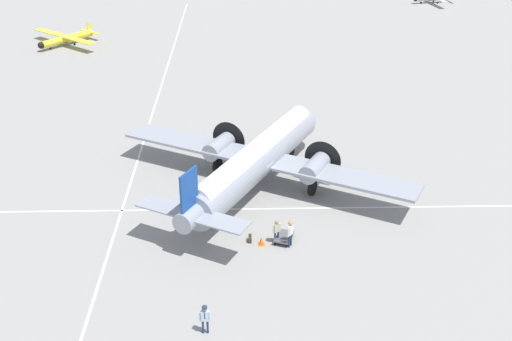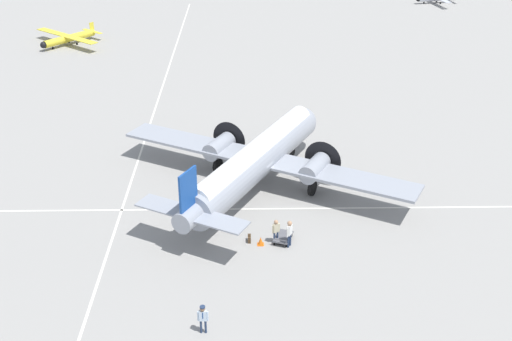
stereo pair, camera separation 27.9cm
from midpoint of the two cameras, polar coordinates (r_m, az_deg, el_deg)
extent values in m
plane|color=gray|center=(46.92, -0.17, -1.73)|extent=(300.00, 300.00, 0.00)
cube|color=silver|center=(47.68, -11.49, -1.82)|extent=(120.00, 0.16, 0.01)
cube|color=silver|center=(44.56, -0.10, -3.42)|extent=(0.16, 120.00, 0.01)
cylinder|color=#9399A3|center=(45.83, -0.17, 0.81)|extent=(15.53, 9.91, 2.45)
cylinder|color=white|center=(45.54, -0.18, 1.57)|extent=(14.48, 8.89, 1.72)
sphere|color=#9399A3|center=(52.56, 3.90, 4.35)|extent=(2.33, 2.33, 2.33)
cylinder|color=#9399A3|center=(39.59, -5.59, -3.73)|extent=(3.44, 2.70, 1.35)
cube|color=#194799|center=(38.30, -6.18, -1.94)|extent=(1.64, 0.97, 2.82)
cube|color=#9399A3|center=(39.24, -5.90, -3.85)|extent=(4.91, 7.26, 0.10)
cube|color=#9399A3|center=(46.93, 0.49, 1.06)|extent=(13.25, 21.56, 0.20)
cylinder|color=#9399A3|center=(48.84, -3.49, 2.13)|extent=(3.09, 2.51, 1.35)
cylinder|color=black|center=(50.04, -2.61, 2.80)|extent=(1.38, 2.51, 2.83)
sphere|color=black|center=(50.15, -2.53, 2.86)|extent=(0.47, 0.47, 0.47)
cylinder|color=#9399A3|center=(45.72, 5.06, 0.22)|extent=(3.09, 2.51, 1.35)
cylinder|color=black|center=(47.00, 5.77, 0.98)|extent=(1.38, 2.51, 2.83)
sphere|color=black|center=(47.12, 5.83, 1.05)|extent=(0.47, 0.47, 0.47)
cylinder|color=#4C4C51|center=(49.06, -3.62, 0.94)|extent=(0.18, 0.18, 0.95)
cylinder|color=black|center=(49.27, -3.60, 0.44)|extent=(1.11, 0.79, 1.10)
cylinder|color=#4C4C51|center=(45.96, 4.87, -1.04)|extent=(0.18, 0.18, 0.95)
cylinder|color=black|center=(46.19, 4.85, -1.56)|extent=(1.11, 0.79, 1.10)
cylinder|color=#4C4C51|center=(51.69, 3.06, 2.09)|extent=(0.14, 0.14, 0.87)
cylinder|color=black|center=(51.87, 3.04, 1.66)|extent=(0.70, 0.49, 0.70)
cylinder|color=navy|center=(34.18, -4.56, -13.67)|extent=(0.12, 0.12, 0.82)
cylinder|color=navy|center=(34.20, -4.97, -13.66)|extent=(0.12, 0.12, 0.82)
cube|color=silver|center=(33.73, -4.81, -12.75)|extent=(0.20, 0.40, 0.61)
sphere|color=#8C6647|center=(33.45, -4.84, -12.17)|extent=(0.27, 0.27, 0.27)
cylinder|color=silver|center=(33.73, -4.39, -12.80)|extent=(0.10, 0.10, 0.58)
cylinder|color=silver|center=(33.77, -5.23, -12.78)|extent=(0.10, 0.10, 0.58)
cube|color=navy|center=(33.61, -4.83, -12.76)|extent=(0.01, 0.05, 0.39)
cylinder|color=navy|center=(33.37, -4.85, -12.01)|extent=(0.29, 0.29, 0.07)
cylinder|color=navy|center=(40.38, 2.76, -6.30)|extent=(0.13, 0.13, 0.89)
cylinder|color=navy|center=(40.58, 2.93, -6.12)|extent=(0.13, 0.13, 0.89)
cube|color=white|center=(40.06, 2.87, -5.28)|extent=(0.47, 0.39, 0.67)
sphere|color=tan|center=(39.80, 2.89, -4.70)|extent=(0.30, 0.30, 0.30)
cylinder|color=white|center=(39.88, 2.69, -5.50)|extent=(0.10, 0.10, 0.63)
cylinder|color=white|center=(40.28, 3.04, -5.15)|extent=(0.10, 0.10, 0.63)
cube|color=black|center=(40.05, 2.74, -5.15)|extent=(0.05, 0.04, 0.43)
cylinder|color=navy|center=(40.78, 1.50, -5.98)|extent=(0.12, 0.12, 0.80)
cylinder|color=navy|center=(40.88, 1.78, -5.89)|extent=(0.12, 0.12, 0.80)
cube|color=beige|center=(40.45, 1.66, -5.11)|extent=(0.35, 0.42, 0.60)
sphere|color=tan|center=(40.22, 1.67, -4.59)|extent=(0.27, 0.27, 0.27)
cylinder|color=beige|center=(40.36, 1.37, -5.24)|extent=(0.09, 0.09, 0.57)
cylinder|color=beige|center=(40.57, 1.94, -5.06)|extent=(0.09, 0.09, 0.57)
cube|color=#47331E|center=(41.02, -0.73, -6.07)|extent=(0.51, 0.20, 0.42)
cube|color=#312315|center=(40.88, -0.73, -5.79)|extent=(0.18, 0.14, 0.02)
cube|color=#56565B|center=(41.08, 2.29, -5.88)|extent=(1.86, 1.47, 0.04)
cube|color=#56565B|center=(40.32, 1.99, -6.18)|extent=(0.37, 0.94, 0.04)
cylinder|color=#56565B|center=(40.49, 1.36, -6.20)|extent=(0.04, 0.04, 0.22)
cylinder|color=#56565B|center=(40.28, 2.62, -6.42)|extent=(0.04, 0.04, 0.22)
cylinder|color=black|center=(41.76, 2.01, -5.53)|extent=(0.28, 0.15, 0.28)
cylinder|color=black|center=(41.58, 3.05, -5.71)|extent=(0.28, 0.15, 0.28)
cylinder|color=black|center=(40.76, 1.51, -6.43)|extent=(0.28, 0.15, 0.28)
cylinder|color=black|center=(40.59, 2.58, -6.62)|extent=(0.28, 0.15, 0.28)
cylinder|color=yellow|center=(84.74, -16.53, 11.18)|extent=(6.16, 5.34, 0.89)
sphere|color=black|center=(82.71, -18.65, 10.49)|extent=(0.80, 0.80, 0.80)
cube|color=yellow|center=(84.42, -16.79, 11.37)|extent=(7.85, 9.11, 0.08)
cube|color=yellow|center=(86.57, -14.68, 12.23)|extent=(0.54, 0.46, 1.16)
cube|color=yellow|center=(86.72, -14.64, 11.86)|extent=(2.71, 3.10, 0.04)
cylinder|color=black|center=(83.52, -17.90, 10.29)|extent=(0.27, 0.24, 0.28)
cylinder|color=#4C4C51|center=(83.49, -17.91, 10.35)|extent=(0.06, 0.06, 0.21)
cylinder|color=black|center=(84.50, -15.92, 10.75)|extent=(0.27, 0.24, 0.28)
cylinder|color=#4C4C51|center=(84.47, -15.93, 10.82)|extent=(0.06, 0.06, 0.21)
cylinder|color=black|center=(85.78, -16.58, 10.90)|extent=(0.27, 0.24, 0.28)
cylinder|color=#4C4C51|center=(85.75, -16.59, 10.97)|extent=(0.06, 0.06, 0.21)
cylinder|color=black|center=(106.76, 14.38, 14.26)|extent=(0.13, 0.29, 0.28)
cylinder|color=#4C4C51|center=(106.74, 14.38, 14.31)|extent=(0.06, 0.06, 0.21)
cylinder|color=black|center=(107.31, 15.76, 14.16)|extent=(0.13, 0.29, 0.28)
cylinder|color=#4C4C51|center=(107.28, 15.77, 14.21)|extent=(0.06, 0.06, 0.21)
cylinder|color=black|center=(108.46, 15.43, 14.33)|extent=(0.13, 0.29, 0.28)
cylinder|color=#4C4C51|center=(108.44, 15.44, 14.38)|extent=(0.06, 0.06, 0.21)
cube|color=orange|center=(40.82, 0.29, -6.58)|extent=(0.42, 0.42, 0.03)
cone|color=orange|center=(40.68, 0.29, -6.27)|extent=(0.36, 0.36, 0.56)
camera|label=1|loc=(0.14, -90.17, -0.09)|focal=45.00mm
camera|label=2|loc=(0.14, 89.83, 0.09)|focal=45.00mm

